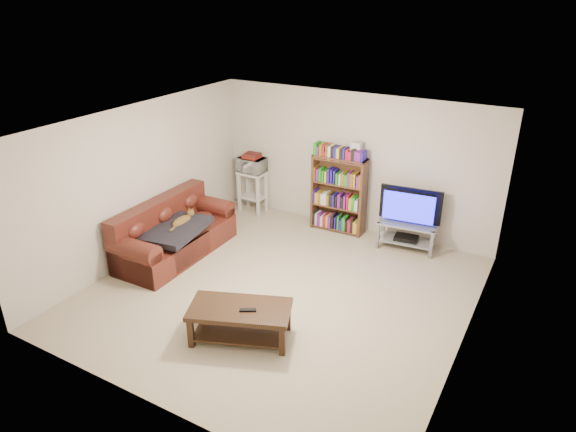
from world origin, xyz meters
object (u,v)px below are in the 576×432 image
Objects in this scene: sofa at (172,236)px; bookshelf at (339,193)px; tv_stand at (407,231)px; coffee_table at (240,317)px.

sofa is 2.89m from bookshelf.
bookshelf reaches higher than tv_stand.
sofa is 2.17× the size of tv_stand.
coffee_table is at bearing -87.53° from bookshelf.
sofa is 1.53× the size of coffee_table.
tv_stand is at bearing -5.84° from bookshelf.
tv_stand is (1.03, 3.29, 0.00)m from coffee_table.
bookshelf is at bearing 46.29° from sofa.
bookshelf reaches higher than coffee_table.
sofa reaches higher than coffee_table.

